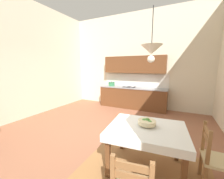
% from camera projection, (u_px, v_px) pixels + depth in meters
% --- Properties ---
extents(ground_plane, '(6.48, 6.62, 0.10)m').
position_uv_depth(ground_plane, '(100.00, 137.00, 3.55)').
color(ground_plane, '#935B42').
extents(wall_back, '(6.48, 0.12, 4.02)m').
position_uv_depth(wall_back, '(135.00, 61.00, 5.94)').
color(wall_back, beige).
rests_on(wall_back, ground_plane).
extents(wall_left, '(0.12, 6.62, 4.02)m').
position_uv_depth(wall_left, '(21.00, 59.00, 4.51)').
color(wall_left, beige).
rests_on(wall_left, ground_plane).
extents(area_rug, '(2.10, 1.60, 0.01)m').
position_uv_depth(area_rug, '(144.00, 171.00, 2.31)').
color(area_rug, '#98683D').
rests_on(area_rug, ground_plane).
extents(kitchen_cabinetry, '(2.85, 0.63, 2.20)m').
position_uv_depth(kitchen_cabinetry, '(133.00, 88.00, 5.83)').
color(kitchen_cabinetry, brown).
rests_on(kitchen_cabinetry, ground_plane).
extents(dining_table, '(1.35, 1.12, 0.75)m').
position_uv_depth(dining_table, '(146.00, 134.00, 2.30)').
color(dining_table, brown).
rests_on(dining_table, ground_plane).
extents(dining_chair_window_side, '(0.43, 0.43, 0.93)m').
position_uv_depth(dining_chair_window_side, '(216.00, 159.00, 1.95)').
color(dining_chair_window_side, '#D1BC89').
rests_on(dining_chair_window_side, ground_plane).
extents(fruit_bowl, '(0.30, 0.30, 0.12)m').
position_uv_depth(fruit_bowl, '(147.00, 122.00, 2.33)').
color(fruit_bowl, beige).
rests_on(fruit_bowl, dining_table).
extents(pendant_lamp, '(0.32, 0.32, 0.80)m').
position_uv_depth(pendant_lamp, '(151.00, 50.00, 2.05)').
color(pendant_lamp, black).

